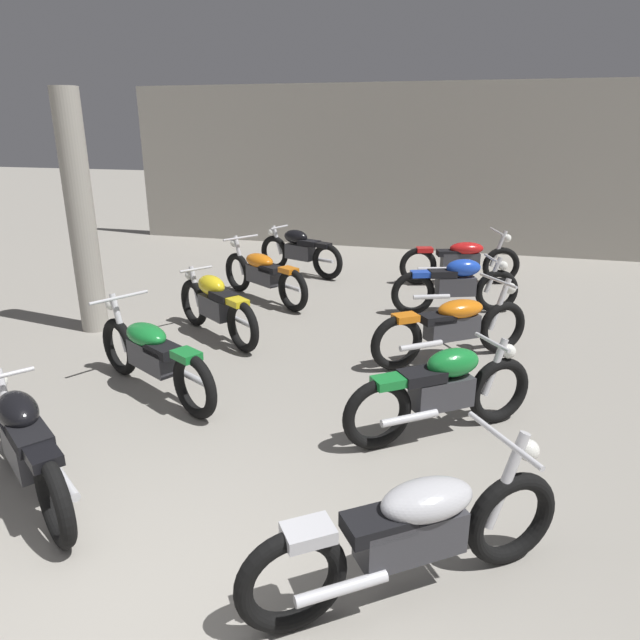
{
  "coord_description": "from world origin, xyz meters",
  "views": [
    {
      "loc": [
        1.71,
        -2.03,
        2.77
      ],
      "look_at": [
        0.0,
        4.15,
        0.55
      ],
      "focal_mm": 32.09,
      "sensor_mm": 36.0,
      "label": 1
    }
  ],
  "objects_px": {
    "motorcycle_left_row_2": "(216,305)",
    "motorcycle_right_row_2": "(453,326)",
    "motorcycle_left_row_1": "(152,354)",
    "motorcycle_left_row_3": "(263,274)",
    "motorcycle_left_row_4": "(300,251)",
    "motorcycle_right_row_1": "(443,390)",
    "motorcycle_right_row_4": "(461,260)",
    "motorcycle_left_row_0": "(26,445)",
    "support_pillar": "(81,216)",
    "motorcycle_right_row_0": "(413,531)",
    "motorcycle_right_row_3": "(456,284)"
  },
  "relations": [
    {
      "from": "motorcycle_left_row_0",
      "to": "motorcycle_right_row_2",
      "type": "bearing_deg",
      "value": 50.71
    },
    {
      "from": "motorcycle_left_row_4",
      "to": "motorcycle_left_row_1",
      "type": "bearing_deg",
      "value": -89.6
    },
    {
      "from": "motorcycle_right_row_0",
      "to": "motorcycle_right_row_1",
      "type": "xyz_separation_m",
      "value": [
        0.04,
        1.99,
        0.01
      ]
    },
    {
      "from": "motorcycle_left_row_3",
      "to": "motorcycle_left_row_4",
      "type": "bearing_deg",
      "value": 88.39
    },
    {
      "from": "motorcycle_left_row_4",
      "to": "motorcycle_right_row_1",
      "type": "xyz_separation_m",
      "value": [
        3.06,
        -5.39,
        0.0
      ]
    },
    {
      "from": "motorcycle_left_row_0",
      "to": "motorcycle_right_row_1",
      "type": "relative_size",
      "value": 1.02
    },
    {
      "from": "motorcycle_right_row_3",
      "to": "motorcycle_right_row_2",
      "type": "bearing_deg",
      "value": -88.41
    },
    {
      "from": "motorcycle_left_row_2",
      "to": "motorcycle_right_row_1",
      "type": "xyz_separation_m",
      "value": [
        3.11,
        -1.81,
        0.0
      ]
    },
    {
      "from": "motorcycle_left_row_3",
      "to": "motorcycle_left_row_4",
      "type": "xyz_separation_m",
      "value": [
        0.05,
        1.82,
        0.01
      ]
    },
    {
      "from": "support_pillar",
      "to": "motorcycle_right_row_0",
      "type": "height_order",
      "value": "support_pillar"
    },
    {
      "from": "motorcycle_left_row_0",
      "to": "motorcycle_right_row_1",
      "type": "height_order",
      "value": "same"
    },
    {
      "from": "motorcycle_left_row_4",
      "to": "motorcycle_left_row_2",
      "type": "bearing_deg",
      "value": -90.82
    },
    {
      "from": "motorcycle_right_row_0",
      "to": "motorcycle_right_row_3",
      "type": "xyz_separation_m",
      "value": [
        -0.02,
        5.7,
        0.01
      ]
    },
    {
      "from": "motorcycle_left_row_2",
      "to": "motorcycle_right_row_1",
      "type": "bearing_deg",
      "value": -30.16
    },
    {
      "from": "motorcycle_right_row_1",
      "to": "motorcycle_left_row_3",
      "type": "bearing_deg",
      "value": 131.01
    },
    {
      "from": "motorcycle_left_row_3",
      "to": "motorcycle_right_row_0",
      "type": "relative_size",
      "value": 1.04
    },
    {
      "from": "motorcycle_right_row_0",
      "to": "motorcycle_right_row_2",
      "type": "height_order",
      "value": "same"
    },
    {
      "from": "motorcycle_left_row_2",
      "to": "motorcycle_right_row_2",
      "type": "height_order",
      "value": "motorcycle_right_row_2"
    },
    {
      "from": "motorcycle_left_row_2",
      "to": "motorcycle_right_row_2",
      "type": "bearing_deg",
      "value": 0.43
    },
    {
      "from": "motorcycle_left_row_1",
      "to": "motorcycle_left_row_3",
      "type": "relative_size",
      "value": 1.04
    },
    {
      "from": "motorcycle_left_row_1",
      "to": "motorcycle_right_row_4",
      "type": "bearing_deg",
      "value": 61.26
    },
    {
      "from": "motorcycle_left_row_2",
      "to": "motorcycle_left_row_1",
      "type": "bearing_deg",
      "value": -87.08
    },
    {
      "from": "support_pillar",
      "to": "motorcycle_left_row_3",
      "type": "relative_size",
      "value": 1.7
    },
    {
      "from": "motorcycle_left_row_3",
      "to": "motorcycle_right_row_4",
      "type": "height_order",
      "value": "same"
    },
    {
      "from": "motorcycle_left_row_0",
      "to": "motorcycle_left_row_4",
      "type": "height_order",
      "value": "same"
    },
    {
      "from": "motorcycle_left_row_1",
      "to": "motorcycle_right_row_2",
      "type": "height_order",
      "value": "same"
    },
    {
      "from": "motorcycle_left_row_0",
      "to": "motorcycle_right_row_4",
      "type": "relative_size",
      "value": 0.79
    },
    {
      "from": "motorcycle_left_row_0",
      "to": "motorcycle_right_row_4",
      "type": "xyz_separation_m",
      "value": [
        2.92,
        7.26,
        -0.01
      ]
    },
    {
      "from": "support_pillar",
      "to": "motorcycle_right_row_2",
      "type": "distance_m",
      "value": 5.06
    },
    {
      "from": "motorcycle_right_row_1",
      "to": "motorcycle_left_row_2",
      "type": "bearing_deg",
      "value": 149.84
    },
    {
      "from": "motorcycle_right_row_3",
      "to": "motorcycle_left_row_0",
      "type": "bearing_deg",
      "value": -117.89
    },
    {
      "from": "support_pillar",
      "to": "motorcycle_left_row_4",
      "type": "xyz_separation_m",
      "value": [
        1.87,
        3.74,
        -1.14
      ]
    },
    {
      "from": "motorcycle_right_row_3",
      "to": "motorcycle_left_row_4",
      "type": "bearing_deg",
      "value": 150.77
    },
    {
      "from": "motorcycle_left_row_2",
      "to": "motorcycle_left_row_3",
      "type": "distance_m",
      "value": 1.77
    },
    {
      "from": "motorcycle_left_row_4",
      "to": "motorcycle_right_row_0",
      "type": "distance_m",
      "value": 7.97
    },
    {
      "from": "motorcycle_left_row_1",
      "to": "motorcycle_right_row_2",
      "type": "relative_size",
      "value": 1.09
    },
    {
      "from": "motorcycle_left_row_0",
      "to": "motorcycle_right_row_0",
      "type": "xyz_separation_m",
      "value": [
        2.93,
        -0.18,
        -0.01
      ]
    },
    {
      "from": "motorcycle_right_row_2",
      "to": "motorcycle_right_row_4",
      "type": "xyz_separation_m",
      "value": [
        -0.06,
        3.63,
        0.0
      ]
    },
    {
      "from": "motorcycle_left_row_0",
      "to": "motorcycle_right_row_3",
      "type": "xyz_separation_m",
      "value": [
        2.92,
        5.52,
        0.0
      ]
    },
    {
      "from": "motorcycle_left_row_1",
      "to": "motorcycle_left_row_4",
      "type": "bearing_deg",
      "value": 90.4
    },
    {
      "from": "motorcycle_left_row_0",
      "to": "motorcycle_left_row_1",
      "type": "distance_m",
      "value": 1.86
    },
    {
      "from": "support_pillar",
      "to": "motorcycle_left_row_2",
      "type": "relative_size",
      "value": 1.91
    },
    {
      "from": "motorcycle_left_row_2",
      "to": "motorcycle_right_row_0",
      "type": "distance_m",
      "value": 4.88
    },
    {
      "from": "motorcycle_left_row_0",
      "to": "motorcycle_left_row_3",
      "type": "height_order",
      "value": "motorcycle_left_row_3"
    },
    {
      "from": "motorcycle_right_row_2",
      "to": "motorcycle_right_row_4",
      "type": "height_order",
      "value": "same"
    },
    {
      "from": "motorcycle_right_row_3",
      "to": "motorcycle_left_row_1",
      "type": "bearing_deg",
      "value": -129.06
    },
    {
      "from": "motorcycle_left_row_2",
      "to": "motorcycle_right_row_2",
      "type": "xyz_separation_m",
      "value": [
        3.11,
        0.02,
        -0.01
      ]
    },
    {
      "from": "motorcycle_left_row_0",
      "to": "motorcycle_right_row_0",
      "type": "height_order",
      "value": "motorcycle_right_row_0"
    },
    {
      "from": "motorcycle_right_row_3",
      "to": "motorcycle_right_row_4",
      "type": "relative_size",
      "value": 0.89
    },
    {
      "from": "motorcycle_right_row_1",
      "to": "motorcycle_right_row_3",
      "type": "distance_m",
      "value": 3.71
    }
  ]
}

